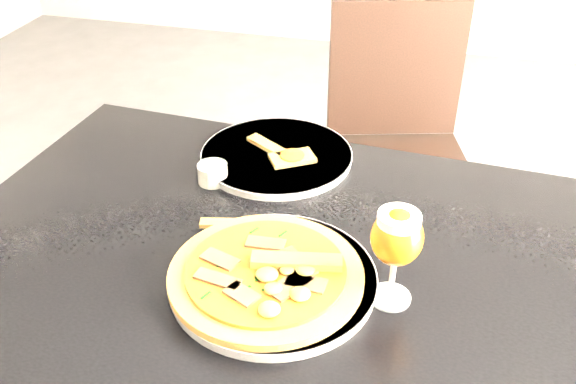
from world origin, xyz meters
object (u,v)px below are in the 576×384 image
(dining_table, at_px, (281,286))
(beer_glass, at_px, (397,238))
(chair_far, at_px, (397,148))
(pizza, at_px, (267,273))

(dining_table, relative_size, beer_glass, 7.51)
(chair_far, height_order, beer_glass, beer_glass)
(dining_table, bearing_deg, chair_far, 85.14)
(pizza, height_order, beer_glass, beer_glass)
(pizza, relative_size, beer_glass, 1.88)
(beer_glass, bearing_deg, dining_table, 158.12)
(chair_far, xyz_separation_m, pizza, (-0.12, -0.95, 0.28))
(dining_table, relative_size, pizza, 4.00)
(pizza, bearing_deg, dining_table, 92.30)
(dining_table, bearing_deg, pizza, -83.99)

